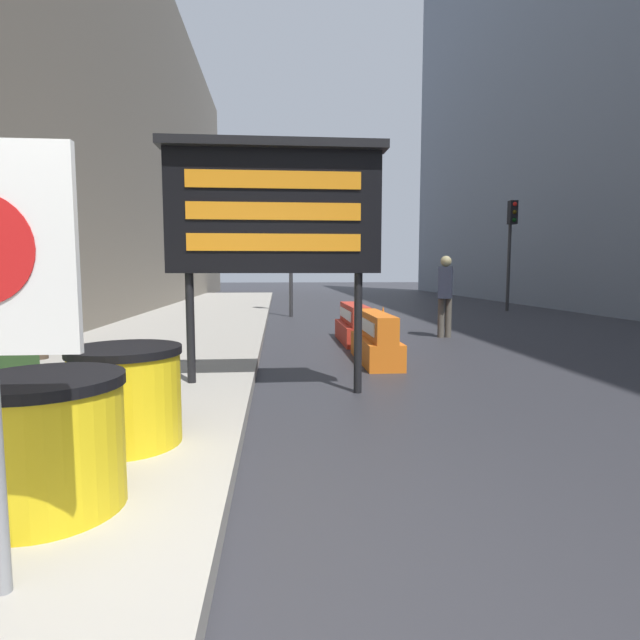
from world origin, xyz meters
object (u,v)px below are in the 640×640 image
object	(u,v)px
traffic_cone_near	(383,317)
message_board	(274,210)
jersey_barrier_orange_near	(376,340)
barrel_drum_middle	(126,395)
traffic_light_far_side	(511,232)
traffic_cone_mid	(353,323)
pedestrian_worker	(445,289)
barrel_drum_foreground	(47,443)
jersey_barrier_red_striped	(354,326)
traffic_light_near_curb	(291,216)

from	to	relation	value
traffic_cone_near	message_board	bearing A→B (deg)	-111.83
jersey_barrier_orange_near	traffic_cone_near	bearing A→B (deg)	76.63
barrel_drum_middle	traffic_light_far_side	world-z (taller)	traffic_light_far_side
barrel_drum_middle	traffic_light_far_side	xyz separation A→B (m)	(9.68, 13.82, 2.36)
traffic_cone_mid	pedestrian_worker	world-z (taller)	pedestrian_worker
traffic_light_far_side	traffic_cone_mid	bearing A→B (deg)	-137.66
barrel_drum_foreground	jersey_barrier_red_striped	bearing A→B (deg)	68.84
jersey_barrier_red_striped	traffic_cone_near	bearing A→B (deg)	66.37
traffic_cone_mid	traffic_light_near_curb	bearing A→B (deg)	105.99
message_board	barrel_drum_foreground	bearing A→B (deg)	-111.83
barrel_drum_foreground	pedestrian_worker	bearing A→B (deg)	57.99
barrel_drum_foreground	jersey_barrier_orange_near	xyz separation A→B (m)	(2.90, 5.20, -0.19)
traffic_light_near_curb	pedestrian_worker	xyz separation A→B (m)	(3.32, -5.26, -2.17)
message_board	traffic_cone_near	size ratio (longest dim) A/B	5.37
traffic_cone_near	pedestrian_worker	bearing A→B (deg)	-66.32
jersey_barrier_orange_near	traffic_light_far_side	size ratio (longest dim) A/B	0.47
message_board	barrel_drum_middle	bearing A→B (deg)	-118.58
barrel_drum_foreground	jersey_barrier_orange_near	size ratio (longest dim) A/B	0.45
message_board	jersey_barrier_red_striped	bearing A→B (deg)	69.34
jersey_barrier_orange_near	barrel_drum_middle	bearing A→B (deg)	-123.93
barrel_drum_middle	jersey_barrier_red_striped	xyz separation A→B (m)	(2.78, 6.44, -0.20)
barrel_drum_foreground	traffic_light_far_side	size ratio (longest dim) A/B	0.21
pedestrian_worker	barrel_drum_middle	bearing A→B (deg)	-11.94
barrel_drum_middle	jersey_barrier_orange_near	world-z (taller)	barrel_drum_middle
barrel_drum_middle	jersey_barrier_orange_near	size ratio (longest dim) A/B	0.45
traffic_light_far_side	pedestrian_worker	world-z (taller)	traffic_light_far_side
barrel_drum_middle	traffic_cone_near	distance (m)	10.02
jersey_barrier_red_striped	traffic_cone_mid	size ratio (longest dim) A/B	3.56
barrel_drum_middle	jersey_barrier_orange_near	bearing A→B (deg)	56.07
barrel_drum_foreground	jersey_barrier_red_striped	size ratio (longest dim) A/B	0.43
barrel_drum_foreground	barrel_drum_middle	bearing A→B (deg)	83.50
pedestrian_worker	jersey_barrier_red_striped	bearing A→B (deg)	-51.71
traffic_cone_mid	jersey_barrier_orange_near	bearing A→B (deg)	-92.48
jersey_barrier_orange_near	pedestrian_worker	xyz separation A→B (m)	(2.15, 2.89, 0.72)
jersey_barrier_red_striped	traffic_cone_near	xyz separation A→B (m)	(1.20, 2.75, -0.08)
traffic_cone_near	traffic_light_far_side	xyz separation A→B (m)	(5.69, 4.63, 2.64)
traffic_cone_mid	pedestrian_worker	distance (m)	2.25
jersey_barrier_red_striped	traffic_cone_mid	xyz separation A→B (m)	(0.15, 1.23, -0.08)
jersey_barrier_orange_near	traffic_cone_mid	world-z (taller)	jersey_barrier_orange_near
traffic_cone_near	traffic_cone_mid	distance (m)	1.84
barrel_drum_foreground	traffic_cone_mid	size ratio (longest dim) A/B	1.53
message_board	jersey_barrier_red_striped	distance (m)	5.00
jersey_barrier_red_striped	traffic_cone_near	size ratio (longest dim) A/B	3.54
traffic_cone_mid	barrel_drum_foreground	bearing A→B (deg)	-109.29
barrel_drum_middle	message_board	distance (m)	2.92
message_board	jersey_barrier_orange_near	bearing A→B (deg)	51.15
pedestrian_worker	traffic_cone_mid	bearing A→B (deg)	-84.83
message_board	traffic_cone_mid	bearing A→B (deg)	72.19
message_board	pedestrian_worker	distance (m)	6.31
barrel_drum_middle	message_board	bearing A→B (deg)	61.42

